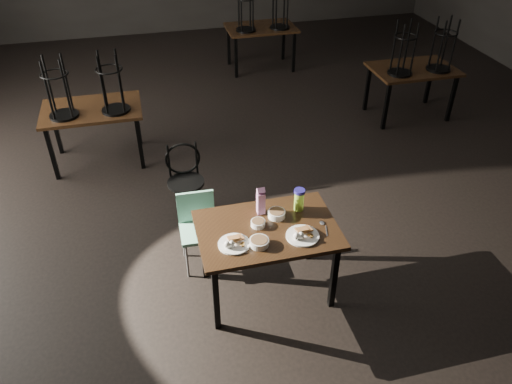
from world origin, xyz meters
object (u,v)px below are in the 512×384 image
object	(u,v)px
water_bottle	(299,199)
school_chair	(198,224)
main_table	(267,235)
juice_carton	(261,201)
bentwood_chair	(185,175)

from	to	relation	value
water_bottle	school_chair	world-z (taller)	water_bottle
main_table	water_bottle	xyz separation A→B (m)	(0.34, 0.19, 0.19)
juice_carton	bentwood_chair	bearing A→B (deg)	115.80
water_bottle	school_chair	xyz separation A→B (m)	(-0.87, 0.37, -0.40)
juice_carton	water_bottle	distance (m)	0.34
juice_carton	school_chair	distance (m)	0.75
juice_carton	water_bottle	world-z (taller)	juice_carton
water_bottle	juice_carton	bearing A→B (deg)	173.96
main_table	water_bottle	world-z (taller)	water_bottle
main_table	bentwood_chair	xyz separation A→B (m)	(-0.55, 1.36, -0.18)
bentwood_chair	school_chair	xyz separation A→B (m)	(0.02, -0.81, -0.04)
juice_carton	bentwood_chair	distance (m)	1.32
bentwood_chair	school_chair	distance (m)	0.81
main_table	juice_carton	size ratio (longest dim) A/B	4.47
juice_carton	main_table	bearing A→B (deg)	-89.71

